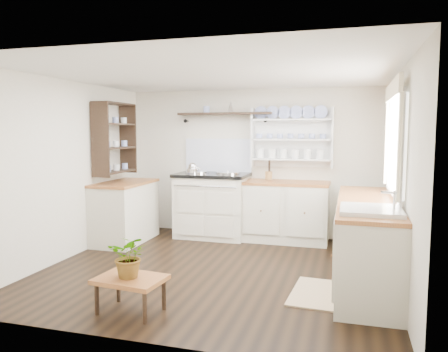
# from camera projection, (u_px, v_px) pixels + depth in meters

# --- Properties ---
(floor) EXTENTS (4.00, 3.80, 0.01)m
(floor) POSITION_uv_depth(u_px,v_px,m) (216.00, 269.00, 5.22)
(floor) COLOR black
(floor) RESTS_ON ground
(wall_back) EXTENTS (4.00, 0.02, 2.30)m
(wall_back) POSITION_uv_depth(u_px,v_px,m) (251.00, 163.00, 6.92)
(wall_back) COLOR beige
(wall_back) RESTS_ON ground
(wall_right) EXTENTS (0.02, 3.80, 2.30)m
(wall_right) POSITION_uv_depth(u_px,v_px,m) (399.00, 179.00, 4.56)
(wall_right) COLOR beige
(wall_right) RESTS_ON ground
(wall_left) EXTENTS (0.02, 3.80, 2.30)m
(wall_left) POSITION_uv_depth(u_px,v_px,m) (69.00, 170.00, 5.65)
(wall_left) COLOR beige
(wall_left) RESTS_ON ground
(ceiling) EXTENTS (4.00, 3.80, 0.01)m
(ceiling) POSITION_uv_depth(u_px,v_px,m) (216.00, 74.00, 4.99)
(ceiling) COLOR white
(ceiling) RESTS_ON wall_back
(window) EXTENTS (0.08, 1.55, 1.22)m
(window) POSITION_uv_depth(u_px,v_px,m) (394.00, 139.00, 4.67)
(window) COLOR white
(window) RESTS_ON wall_right
(aga_cooker) EXTENTS (1.11, 0.77, 1.03)m
(aga_cooker) POSITION_uv_depth(u_px,v_px,m) (212.00, 204.00, 6.82)
(aga_cooker) COLOR silver
(aga_cooker) RESTS_ON floor
(back_cabinets) EXTENTS (1.27, 0.63, 0.90)m
(back_cabinets) POSITION_uv_depth(u_px,v_px,m) (286.00, 211.00, 6.54)
(back_cabinets) COLOR beige
(back_cabinets) RESTS_ON floor
(right_cabinets) EXTENTS (0.62, 2.43, 0.90)m
(right_cabinets) POSITION_uv_depth(u_px,v_px,m) (366.00, 239.00, 4.81)
(right_cabinets) COLOR beige
(right_cabinets) RESTS_ON floor
(belfast_sink) EXTENTS (0.55, 0.60, 0.45)m
(belfast_sink) POSITION_uv_depth(u_px,v_px,m) (370.00, 223.00, 4.05)
(belfast_sink) COLOR white
(belfast_sink) RESTS_ON right_cabinets
(left_cabinets) EXTENTS (0.62, 1.13, 0.90)m
(left_cabinets) POSITION_uv_depth(u_px,v_px,m) (125.00, 211.00, 6.50)
(left_cabinets) COLOR beige
(left_cabinets) RESTS_ON floor
(plate_rack) EXTENTS (1.20, 0.22, 0.90)m
(plate_rack) POSITION_uv_depth(u_px,v_px,m) (292.00, 137.00, 6.67)
(plate_rack) COLOR white
(plate_rack) RESTS_ON wall_back
(high_shelf) EXTENTS (1.50, 0.29, 0.16)m
(high_shelf) POSITION_uv_depth(u_px,v_px,m) (225.00, 114.00, 6.84)
(high_shelf) COLOR black
(high_shelf) RESTS_ON wall_back
(left_shelving) EXTENTS (0.28, 0.80, 1.05)m
(left_shelving) POSITION_uv_depth(u_px,v_px,m) (115.00, 138.00, 6.43)
(left_shelving) COLOR black
(left_shelving) RESTS_ON wall_left
(kettle) EXTENTS (0.19, 0.19, 0.23)m
(kettle) POSITION_uv_depth(u_px,v_px,m) (193.00, 170.00, 6.73)
(kettle) COLOR silver
(kettle) RESTS_ON aga_cooker
(utensil_crock) EXTENTS (0.11, 0.11, 0.13)m
(utensil_crock) POSITION_uv_depth(u_px,v_px,m) (269.00, 176.00, 6.64)
(utensil_crock) COLOR olive
(utensil_crock) RESTS_ON back_cabinets
(center_table) EXTENTS (0.64, 0.49, 0.33)m
(center_table) POSITION_uv_depth(u_px,v_px,m) (130.00, 282.00, 3.96)
(center_table) COLOR brown
(center_table) RESTS_ON floor
(potted_plant) EXTENTS (0.41, 0.37, 0.40)m
(potted_plant) POSITION_uv_depth(u_px,v_px,m) (130.00, 256.00, 3.94)
(potted_plant) COLOR #3F7233
(potted_plant) RESTS_ON center_table
(floor_rug) EXTENTS (0.61, 0.89, 0.02)m
(floor_rug) POSITION_uv_depth(u_px,v_px,m) (320.00, 293.00, 4.42)
(floor_rug) COLOR tan
(floor_rug) RESTS_ON floor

